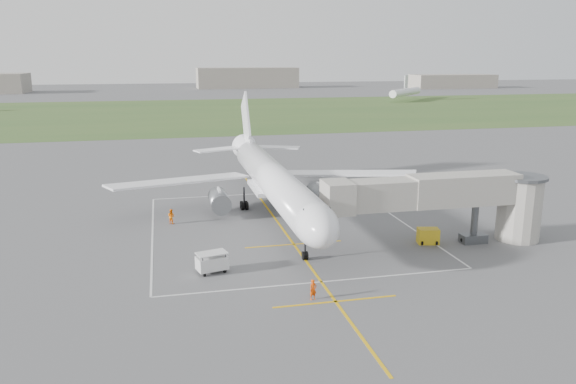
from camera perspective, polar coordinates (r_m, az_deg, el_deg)
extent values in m
plane|color=#525254|center=(66.35, -1.41, -2.60)|extent=(700.00, 700.00, 0.00)
cube|color=#355525|center=(193.76, -9.13, 7.95)|extent=(700.00, 120.00, 0.02)
cube|color=#E3A90D|center=(61.66, -0.48, -3.86)|extent=(0.25, 60.00, 0.01)
cube|color=#E3A90D|center=(44.49, 4.85, -11.02)|extent=(10.00, 0.25, 0.01)
cube|color=#E3A90D|center=(57.03, 0.60, -5.33)|extent=(10.00, 0.25, 0.01)
cube|color=silver|center=(77.75, -3.16, -0.18)|extent=(28.00, 0.20, 0.01)
cube|color=silver|center=(47.99, 3.40, -9.10)|extent=(28.00, 0.20, 0.01)
cube|color=silver|center=(61.34, -13.61, -4.35)|extent=(0.20, 32.00, 0.01)
cube|color=silver|center=(66.82, 11.15, -2.74)|extent=(0.20, 32.00, 0.01)
cylinder|color=white|center=(65.23, -1.43, 1.20)|extent=(3.80, 36.00, 3.80)
ellipsoid|color=white|center=(48.28, 2.81, -3.28)|extent=(3.80, 7.22, 3.80)
cube|color=black|center=(47.15, 3.12, -2.37)|extent=(2.40, 1.60, 0.99)
cone|color=white|center=(85.00, -4.18, 4.35)|extent=(3.80, 6.00, 3.80)
cube|color=white|center=(73.75, 5.67, 1.91)|extent=(17.93, 11.24, 1.23)
cube|color=white|center=(70.09, -10.85, 1.12)|extent=(17.93, 11.24, 1.23)
cube|color=white|center=(68.45, -1.92, 0.46)|extent=(4.20, 8.00, 0.50)
cube|color=white|center=(85.11, -4.30, 7.29)|extent=(0.30, 7.89, 8.65)
cube|color=white|center=(83.34, -4.04, 5.08)|extent=(0.35, 5.00, 1.20)
cube|color=white|center=(85.40, -1.35, 4.57)|extent=(7.85, 5.03, 0.20)
cube|color=white|center=(84.16, -6.98, 4.33)|extent=(7.85, 5.03, 0.20)
cylinder|color=slate|center=(69.62, 3.18, -0.22)|extent=(2.30, 4.20, 2.30)
cube|color=white|center=(69.16, 3.26, 0.37)|extent=(0.25, 2.40, 1.20)
cylinder|color=slate|center=(67.35, -7.02, -0.78)|extent=(2.30, 4.20, 2.30)
cube|color=white|center=(66.87, -7.01, -0.18)|extent=(0.25, 2.40, 1.20)
cylinder|color=black|center=(52.48, 1.74, -5.55)|extent=(0.18, 0.18, 2.60)
cylinder|color=black|center=(52.76, 1.62, -6.48)|extent=(0.28, 0.80, 0.80)
cylinder|color=black|center=(52.81, 1.85, -6.46)|extent=(0.28, 0.80, 0.80)
cylinder|color=black|center=(70.82, 0.16, -0.38)|extent=(0.22, 0.22, 2.80)
cylinder|color=black|center=(70.66, 0.01, -1.18)|extent=(0.32, 0.96, 0.96)
cylinder|color=black|center=(70.78, 0.45, -1.15)|extent=(0.32, 0.96, 0.96)
cylinder|color=black|center=(71.32, -0.12, -1.04)|extent=(0.32, 0.96, 0.96)
cylinder|color=black|center=(71.44, 0.32, -1.02)|extent=(0.32, 0.96, 0.96)
cylinder|color=black|center=(69.79, -4.48, -0.63)|extent=(0.22, 0.22, 2.80)
cylinder|color=black|center=(69.64, -4.65, -1.45)|extent=(0.32, 0.96, 0.96)
cylinder|color=black|center=(69.72, -4.20, -1.42)|extent=(0.32, 0.96, 0.96)
cylinder|color=black|center=(70.31, -4.74, -1.30)|extent=(0.32, 0.96, 0.96)
cylinder|color=black|center=(70.39, -4.28, -1.28)|extent=(0.32, 0.96, 0.96)
cube|color=gray|center=(54.55, 9.41, -0.27)|extent=(11.09, 2.90, 2.80)
cube|color=gray|center=(58.33, 17.37, 0.29)|extent=(11.09, 3.10, 3.00)
cube|color=gray|center=(53.09, 5.06, -0.52)|extent=(2.60, 3.40, 3.00)
cylinder|color=#505357|center=(60.00, 18.41, -2.99)|extent=(0.70, 0.70, 4.20)
cube|color=#505357|center=(60.47, 18.29, -4.49)|extent=(2.60, 1.40, 0.90)
cylinder|color=gray|center=(62.41, 22.42, -1.65)|extent=(4.40, 4.40, 6.40)
cylinder|color=#505357|center=(61.66, 22.70, 1.40)|extent=(5.00, 5.00, 0.30)
cylinder|color=black|center=(60.00, 17.46, -4.66)|extent=(0.70, 0.30, 0.70)
cylinder|color=black|center=(61.01, 19.09, -4.49)|extent=(0.70, 0.30, 0.70)
cube|color=gold|center=(58.83, 14.04, -4.35)|extent=(2.33, 1.77, 1.57)
cylinder|color=black|center=(58.29, 13.45, -5.06)|extent=(0.30, 0.49, 0.46)
cylinder|color=black|center=(58.66, 14.84, -5.02)|extent=(0.30, 0.49, 0.46)
cube|color=silver|center=(50.06, -7.73, -7.13)|extent=(2.93, 2.17, 1.15)
cube|color=silver|center=(49.75, -7.76, -6.18)|extent=(2.93, 2.17, 0.08)
cylinder|color=black|center=(49.11, -8.64, -7.32)|extent=(0.08, 0.08, 1.36)
cylinder|color=black|center=(49.76, -6.34, -6.96)|extent=(0.08, 0.08, 1.36)
cylinder|color=black|center=(50.23, -9.11, -6.85)|extent=(0.08, 0.08, 1.36)
cylinder|color=black|center=(50.87, -6.86, -6.51)|extent=(0.08, 0.08, 1.36)
cylinder|color=black|center=(49.51, -8.51, -8.25)|extent=(0.29, 0.45, 0.42)
cylinder|color=black|center=(50.09, -6.45, -7.92)|extent=(0.29, 0.45, 0.42)
cylinder|color=black|center=(50.53, -8.94, -7.80)|extent=(0.29, 0.45, 0.42)
cylinder|color=black|center=(51.10, -6.92, -7.49)|extent=(0.29, 0.45, 0.42)
imported|color=#E64707|center=(44.41, 2.57, -9.88)|extent=(0.69, 0.55, 1.65)
imported|color=orange|center=(65.07, -11.78, -2.43)|extent=(1.05, 1.04, 1.71)
cube|color=gray|center=(346.70, -4.17, 11.50)|extent=(60.00, 20.00, 12.00)
cube|color=gray|center=(357.23, 16.37, 10.74)|extent=(50.00, 18.00, 8.00)
cylinder|color=white|center=(251.63, 11.86, 9.90)|extent=(24.29, 25.47, 3.20)
cube|color=white|center=(251.40, 11.91, 10.92)|extent=(2.96, 3.11, 5.50)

